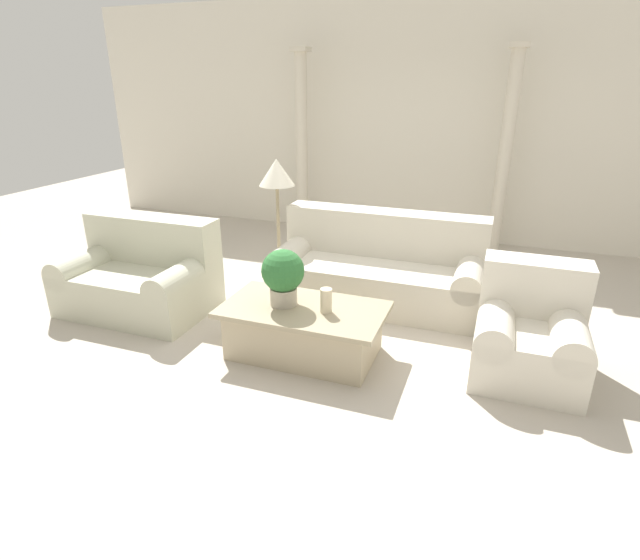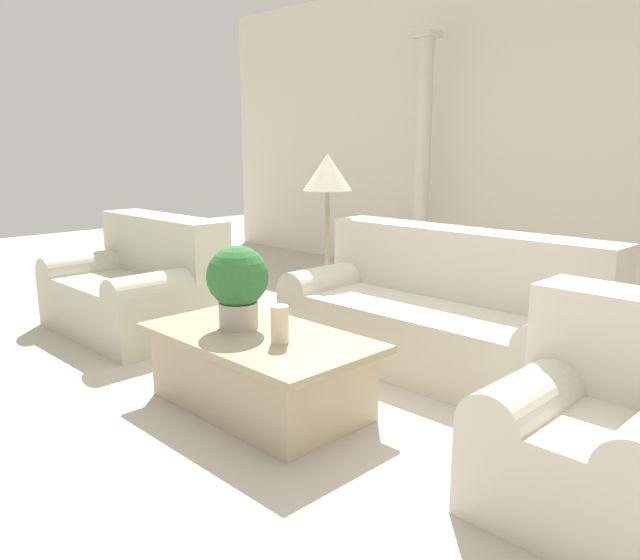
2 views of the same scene
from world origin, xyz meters
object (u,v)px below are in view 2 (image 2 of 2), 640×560
(coffee_table, at_px, (259,370))
(potted_plant, at_px, (238,282))
(loveseat, at_px, (139,286))
(floor_lamp, at_px, (328,183))
(sofa_long, at_px, (442,314))
(armchair, at_px, (606,427))

(coffee_table, xyz_separation_m, potted_plant, (-0.18, -0.00, 0.47))
(loveseat, bearing_deg, floor_lamp, 48.74)
(sofa_long, distance_m, coffee_table, 1.36)
(armchair, bearing_deg, sofa_long, 146.20)
(loveseat, distance_m, floor_lamp, 1.69)
(potted_plant, height_order, floor_lamp, floor_lamp)
(sofa_long, xyz_separation_m, floor_lamp, (-1.17, 0.11, 0.81))
(potted_plant, distance_m, floor_lamp, 1.66)
(coffee_table, relative_size, armchair, 1.54)
(armchair, bearing_deg, loveseat, -179.16)
(floor_lamp, bearing_deg, loveseat, -131.26)
(coffee_table, height_order, floor_lamp, floor_lamp)
(floor_lamp, bearing_deg, sofa_long, -5.33)
(potted_plant, relative_size, floor_lamp, 0.34)
(sofa_long, relative_size, coffee_table, 1.58)
(potted_plant, bearing_deg, sofa_long, 70.23)
(loveseat, relative_size, potted_plant, 2.98)
(sofa_long, relative_size, potted_plant, 4.47)
(loveseat, bearing_deg, armchair, 0.84)
(loveseat, height_order, coffee_table, loveseat)
(sofa_long, distance_m, armchair, 1.72)
(potted_plant, relative_size, armchair, 0.54)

